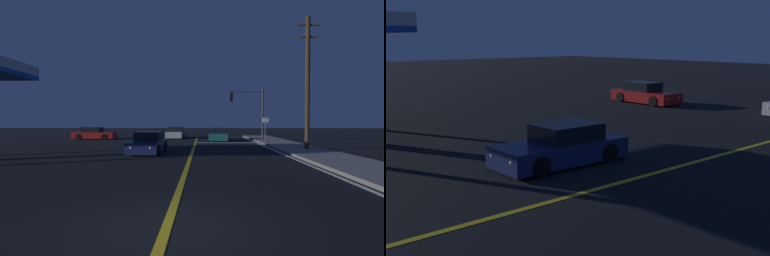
# 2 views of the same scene
# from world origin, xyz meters

# --- Properties ---
(lane_line_center) EXTENTS (0.20, 41.05, 0.01)m
(lane_line_center) POSITION_xyz_m (0.00, 12.07, 0.01)
(lane_line_center) COLOR gold
(lane_line_center) RESTS_ON ground
(car_far_approaching_navy) EXTENTS (2.00, 4.59, 1.34)m
(car_far_approaching_navy) POSITION_xyz_m (-2.78, 13.60, 0.58)
(car_far_approaching_navy) COLOR navy
(car_far_approaching_navy) RESTS_ON ground
(car_distant_tail_red) EXTENTS (4.67, 1.98, 1.34)m
(car_distant_tail_red) POSITION_xyz_m (-11.32, 27.45, 0.58)
(car_distant_tail_red) COLOR maroon
(car_distant_tail_red) RESTS_ON ground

